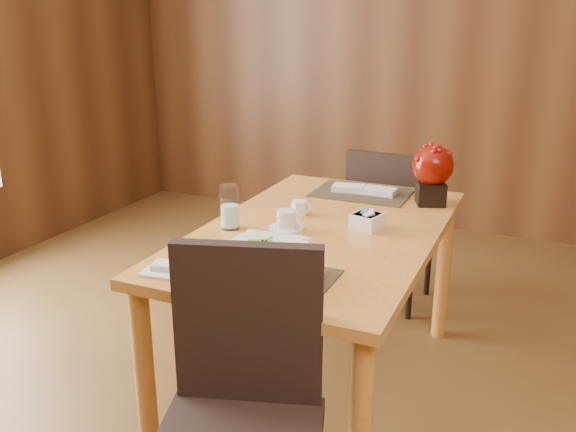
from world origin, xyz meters
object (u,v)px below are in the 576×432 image
at_px(bread_plate, 168,270).
at_px(far_chair, 388,220).
at_px(soup_setting, 265,261).
at_px(sugar_caddy, 367,221).
at_px(water_glass, 230,207).
at_px(berry_decor, 432,171).
at_px(dining_table, 321,250).
at_px(coffee_cup, 286,221).
at_px(creamer_jug, 299,208).
at_px(near_chair, 242,401).

relative_size(bread_plate, far_chair, 0.17).
relative_size(soup_setting, sugar_caddy, 2.63).
distance_m(water_glass, berry_decor, 0.94).
relative_size(soup_setting, far_chair, 0.31).
xyz_separation_m(dining_table, far_chair, (0.04, 0.91, -0.15)).
relative_size(coffee_cup, bread_plate, 0.95).
bearing_deg(sugar_caddy, creamer_jug, 168.84).
xyz_separation_m(soup_setting, far_chair, (0.04, 1.44, -0.30)).
height_order(soup_setting, sugar_caddy, soup_setting).
xyz_separation_m(coffee_cup, water_glass, (-0.21, -0.07, 0.05)).
distance_m(sugar_caddy, bread_plate, 0.83).
height_order(water_glass, bread_plate, water_glass).
height_order(bread_plate, near_chair, near_chair).
bearing_deg(berry_decor, water_glass, -135.59).
distance_m(coffee_cup, sugar_caddy, 0.32).
bearing_deg(near_chair, coffee_cup, 88.49).
relative_size(creamer_jug, bread_plate, 0.57).
bearing_deg(water_glass, soup_setting, -47.83).
distance_m(coffee_cup, near_chair, 0.89).
xyz_separation_m(sugar_caddy, far_chair, (-0.13, 0.85, -0.28)).
height_order(soup_setting, creamer_jug, soup_setting).
xyz_separation_m(soup_setting, sugar_caddy, (0.17, 0.58, -0.02)).
distance_m(dining_table, near_chair, 0.91).
distance_m(creamer_jug, near_chair, 1.08).
xyz_separation_m(water_glass, far_chair, (0.38, 1.06, -0.33)).
height_order(dining_table, coffee_cup, coffee_cup).
xyz_separation_m(near_chair, far_chair, (-0.06, 1.82, -0.04)).
xyz_separation_m(dining_table, water_glass, (-0.34, -0.15, 0.19)).
bearing_deg(coffee_cup, dining_table, 31.72).
distance_m(coffee_cup, far_chair, 1.04).
height_order(dining_table, berry_decor, berry_decor).
bearing_deg(sugar_caddy, berry_decor, 69.67).
distance_m(coffee_cup, berry_decor, 0.75).
bearing_deg(coffee_cup, berry_decor, 51.82).
distance_m(dining_table, berry_decor, 0.65).
height_order(water_glass, sugar_caddy, water_glass).
bearing_deg(water_glass, sugar_caddy, 22.70).
distance_m(berry_decor, far_chair, 0.64).
xyz_separation_m(dining_table, near_chair, (0.11, -0.90, -0.11)).
height_order(dining_table, soup_setting, soup_setting).
distance_m(water_glass, creamer_jug, 0.34).
height_order(berry_decor, bread_plate, berry_decor).
height_order(water_glass, creamer_jug, water_glass).
height_order(water_glass, berry_decor, berry_decor).
xyz_separation_m(soup_setting, water_glass, (-0.34, 0.37, 0.04)).
xyz_separation_m(coffee_cup, sugar_caddy, (0.29, 0.14, -0.00)).
bearing_deg(coffee_cup, far_chair, 80.47).
xyz_separation_m(soup_setting, berry_decor, (0.33, 1.03, 0.10)).
bearing_deg(berry_decor, sugar_caddy, -110.33).
relative_size(dining_table, sugar_caddy, 14.10).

